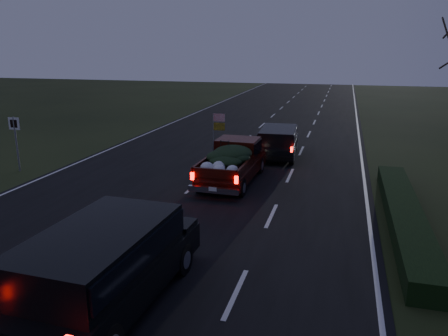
% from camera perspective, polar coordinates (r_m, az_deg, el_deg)
% --- Properties ---
extents(ground, '(120.00, 120.00, 0.00)m').
position_cam_1_polar(ground, '(13.65, -10.83, -8.45)').
color(ground, black).
rests_on(ground, ground).
extents(road_asphalt, '(14.00, 120.00, 0.02)m').
position_cam_1_polar(road_asphalt, '(13.65, -10.83, -8.41)').
color(road_asphalt, black).
rests_on(road_asphalt, ground).
extents(hedge_row, '(1.00, 10.00, 0.60)m').
position_cam_1_polar(hedge_row, '(15.20, 22.46, -5.66)').
color(hedge_row, black).
rests_on(hedge_row, ground).
extents(route_sign, '(0.55, 0.08, 2.50)m').
position_cam_1_polar(route_sign, '(21.83, -25.58, 3.85)').
color(route_sign, gray).
rests_on(route_sign, ground).
extents(pickup_truck, '(1.97, 4.91, 2.55)m').
position_cam_1_polar(pickup_truck, '(18.22, 1.14, 1.09)').
color(pickup_truck, '#3C0E08').
rests_on(pickup_truck, ground).
extents(lead_suv, '(2.04, 4.42, 1.24)m').
position_cam_1_polar(lead_suv, '(22.59, 7.10, 3.73)').
color(lead_suv, black).
rests_on(lead_suv, ground).
extents(rear_suv, '(2.51, 5.37, 1.52)m').
position_cam_1_polar(rear_suv, '(9.71, -15.49, -11.48)').
color(rear_suv, black).
rests_on(rear_suv, ground).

